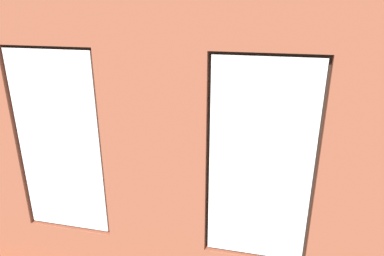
{
  "coord_description": "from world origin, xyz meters",
  "views": [
    {
      "loc": [
        -1.02,
        5.23,
        2.96
      ],
      "look_at": [
        0.09,
        0.4,
        1.13
      ],
      "focal_mm": 32.0,
      "sensor_mm": 36.0,
      "label": 1
    }
  ],
  "objects_px": {
    "cup_ceramic": "(163,150)",
    "potted_plant_beside_window_right": "(0,184)",
    "potted_plant_mid_room_small": "(233,136)",
    "candle_jar": "(189,148)",
    "papasan_chair": "(216,131)",
    "potted_plant_corner_near_left": "(345,118)",
    "potted_plant_between_couches": "(291,217)",
    "potted_plant_by_left_couch": "(319,156)",
    "potted_plant_foreground_right": "(111,99)",
    "tv_flatscreen": "(38,135)",
    "couch_by_window": "(172,223)",
    "remote_silver": "(212,150)",
    "couch_left": "(361,200)",
    "coffee_table": "(189,154)",
    "remote_black": "(193,155)",
    "media_console": "(43,166)",
    "table_plant_small": "(180,143)"
  },
  "relations": [
    {
      "from": "cup_ceramic",
      "to": "potted_plant_beside_window_right",
      "type": "relative_size",
      "value": 0.1
    },
    {
      "from": "cup_ceramic",
      "to": "potted_plant_mid_room_small",
      "type": "xyz_separation_m",
      "value": [
        -1.15,
        -0.92,
        -0.0
      ]
    },
    {
      "from": "candle_jar",
      "to": "papasan_chair",
      "type": "height_order",
      "value": "papasan_chair"
    },
    {
      "from": "cup_ceramic",
      "to": "papasan_chair",
      "type": "relative_size",
      "value": 0.1
    },
    {
      "from": "potted_plant_corner_near_left",
      "to": "potted_plant_between_couches",
      "type": "bearing_deg",
      "value": 71.25
    },
    {
      "from": "potted_plant_mid_room_small",
      "to": "potted_plant_by_left_couch",
      "type": "bearing_deg",
      "value": 172.66
    },
    {
      "from": "potted_plant_foreground_right",
      "to": "potted_plant_beside_window_right",
      "type": "xyz_separation_m",
      "value": [
        -0.03,
        3.55,
        -0.23
      ]
    },
    {
      "from": "tv_flatscreen",
      "to": "potted_plant_mid_room_small",
      "type": "relative_size",
      "value": 1.41
    },
    {
      "from": "couch_by_window",
      "to": "potted_plant_beside_window_right",
      "type": "xyz_separation_m",
      "value": [
        2.39,
        0.1,
        0.32
      ]
    },
    {
      "from": "potted_plant_foreground_right",
      "to": "cup_ceramic",
      "type": "bearing_deg",
      "value": 137.08
    },
    {
      "from": "couch_by_window",
      "to": "potted_plant_mid_room_small",
      "type": "bearing_deg",
      "value": -99.51
    },
    {
      "from": "remote_silver",
      "to": "candle_jar",
      "type": "bearing_deg",
      "value": 113.12
    },
    {
      "from": "papasan_chair",
      "to": "potted_plant_by_left_couch",
      "type": "distance_m",
      "value": 2.07
    },
    {
      "from": "couch_left",
      "to": "coffee_table",
      "type": "bearing_deg",
      "value": -110.32
    },
    {
      "from": "tv_flatscreen",
      "to": "remote_black",
      "type": "bearing_deg",
      "value": -166.51
    },
    {
      "from": "potted_plant_foreground_right",
      "to": "media_console",
      "type": "bearing_deg",
      "value": 82.23
    },
    {
      "from": "tv_flatscreen",
      "to": "candle_jar",
      "type": "bearing_deg",
      "value": -163.3
    },
    {
      "from": "potted_plant_corner_near_left",
      "to": "potted_plant_mid_room_small",
      "type": "height_order",
      "value": "potted_plant_corner_near_left"
    },
    {
      "from": "remote_black",
      "to": "potted_plant_beside_window_right",
      "type": "bearing_deg",
      "value": -40.67
    },
    {
      "from": "candle_jar",
      "to": "potted_plant_between_couches",
      "type": "height_order",
      "value": "potted_plant_between_couches"
    },
    {
      "from": "couch_left",
      "to": "candle_jar",
      "type": "bearing_deg",
      "value": -110.32
    },
    {
      "from": "couch_left",
      "to": "table_plant_small",
      "type": "relative_size",
      "value": 10.44
    },
    {
      "from": "coffee_table",
      "to": "potted_plant_between_couches",
      "type": "bearing_deg",
      "value": 131.34
    },
    {
      "from": "coffee_table",
      "to": "potted_plant_by_left_couch",
      "type": "xyz_separation_m",
      "value": [
        -2.3,
        -0.59,
        -0.07
      ]
    },
    {
      "from": "couch_left",
      "to": "potted_plant_mid_room_small",
      "type": "distance_m",
      "value": 2.58
    },
    {
      "from": "table_plant_small",
      "to": "media_console",
      "type": "height_order",
      "value": "table_plant_small"
    },
    {
      "from": "potted_plant_foreground_right",
      "to": "papasan_chair",
      "type": "bearing_deg",
      "value": 172.06
    },
    {
      "from": "potted_plant_beside_window_right",
      "to": "potted_plant_by_left_couch",
      "type": "height_order",
      "value": "potted_plant_beside_window_right"
    },
    {
      "from": "media_console",
      "to": "tv_flatscreen",
      "type": "relative_size",
      "value": 1.19
    },
    {
      "from": "candle_jar",
      "to": "remote_silver",
      "type": "bearing_deg",
      "value": -160.19
    },
    {
      "from": "tv_flatscreen",
      "to": "potted_plant_between_couches",
      "type": "bearing_deg",
      "value": 164.32
    },
    {
      "from": "remote_black",
      "to": "potted_plant_foreground_right",
      "type": "relative_size",
      "value": 0.13
    },
    {
      "from": "cup_ceramic",
      "to": "potted_plant_between_couches",
      "type": "distance_m",
      "value": 2.77
    },
    {
      "from": "cup_ceramic",
      "to": "potted_plant_between_couches",
      "type": "bearing_deg",
      "value": 139.8
    },
    {
      "from": "couch_left",
      "to": "tv_flatscreen",
      "type": "relative_size",
      "value": 2.02
    },
    {
      "from": "tv_flatscreen",
      "to": "potted_plant_by_left_couch",
      "type": "distance_m",
      "value": 4.99
    },
    {
      "from": "potted_plant_corner_near_left",
      "to": "potted_plant_beside_window_right",
      "type": "distance_m",
      "value": 6.17
    },
    {
      "from": "table_plant_small",
      "to": "potted_plant_foreground_right",
      "type": "bearing_deg",
      "value": -34.93
    },
    {
      "from": "papasan_chair",
      "to": "potted_plant_mid_room_small",
      "type": "height_order",
      "value": "potted_plant_mid_room_small"
    },
    {
      "from": "potted_plant_corner_near_left",
      "to": "potted_plant_mid_room_small",
      "type": "xyz_separation_m",
      "value": [
        2.14,
        0.75,
        -0.29
      ]
    },
    {
      "from": "cup_ceramic",
      "to": "table_plant_small",
      "type": "height_order",
      "value": "table_plant_small"
    },
    {
      "from": "couch_by_window",
      "to": "cup_ceramic",
      "type": "xyz_separation_m",
      "value": [
        0.68,
        -1.84,
        0.16
      ]
    },
    {
      "from": "potted_plant_between_couches",
      "to": "potted_plant_mid_room_small",
      "type": "relative_size",
      "value": 1.49
    },
    {
      "from": "candle_jar",
      "to": "potted_plant_beside_window_right",
      "type": "bearing_deg",
      "value": 43.9
    },
    {
      "from": "couch_by_window",
      "to": "media_console",
      "type": "distance_m",
      "value": 2.98
    },
    {
      "from": "cup_ceramic",
      "to": "potted_plant_foreground_right",
      "type": "distance_m",
      "value": 2.4
    },
    {
      "from": "candle_jar",
      "to": "papasan_chair",
      "type": "bearing_deg",
      "value": -105.21
    },
    {
      "from": "remote_silver",
      "to": "cup_ceramic",
      "type": "bearing_deg",
      "value": 111.05
    },
    {
      "from": "potted_plant_between_couches",
      "to": "potted_plant_beside_window_right",
      "type": "bearing_deg",
      "value": 2.27
    },
    {
      "from": "candle_jar",
      "to": "potted_plant_mid_room_small",
      "type": "xyz_separation_m",
      "value": [
        -0.71,
        -0.8,
        -0.01
      ]
    }
  ]
}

